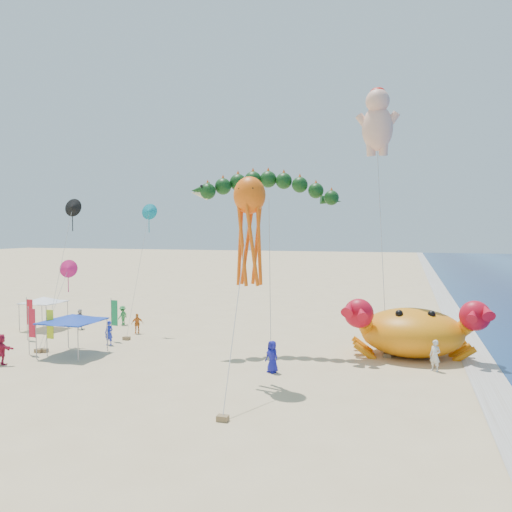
# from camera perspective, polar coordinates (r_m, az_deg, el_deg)

# --- Properties ---
(ground) EXTENTS (320.00, 320.00, 0.00)m
(ground) POSITION_cam_1_polar(r_m,az_deg,el_deg) (31.76, 2.46, -12.03)
(ground) COLOR #D1B784
(ground) RESTS_ON ground
(foam_strip) EXTENTS (320.00, 320.00, 0.00)m
(foam_strip) POSITION_cam_1_polar(r_m,az_deg,el_deg) (31.15, 24.94, -12.60)
(foam_strip) COLOR silver
(foam_strip) RESTS_ON ground
(crab_inflatable) EXTENTS (8.88, 6.42, 3.89)m
(crab_inflatable) POSITION_cam_1_polar(r_m,az_deg,el_deg) (34.22, 17.39, -8.13)
(crab_inflatable) COLOR orange
(crab_inflatable) RESTS_ON ground
(dragon_kite) EXTENTS (10.11, 5.17, 11.94)m
(dragon_kite) POSITION_cam_1_polar(r_m,az_deg,el_deg) (34.21, 1.24, 7.34)
(dragon_kite) COLOR #0E3411
(dragon_kite) RESTS_ON ground
(cherub_kite) EXTENTS (2.34, 4.97, 18.31)m
(cherub_kite) POSITION_cam_1_polar(r_m,az_deg,el_deg) (37.68, 13.72, 14.84)
(cherub_kite) COLOR #FFB89B
(cherub_kite) RESTS_ON ground
(octopus_kite) EXTENTS (1.75, 6.79, 11.10)m
(octopus_kite) POSITION_cam_1_polar(r_m,az_deg,el_deg) (26.82, -0.76, 3.80)
(octopus_kite) COLOR #FD600D
(octopus_kite) RESTS_ON ground
(canopy_blue) EXTENTS (3.72, 3.72, 2.71)m
(canopy_blue) POSITION_cam_1_polar(r_m,az_deg,el_deg) (35.22, -20.24, -6.65)
(canopy_blue) COLOR gray
(canopy_blue) RESTS_ON ground
(canopy_white) EXTENTS (3.16, 3.16, 2.71)m
(canopy_white) POSITION_cam_1_polar(r_m,az_deg,el_deg) (45.06, -23.10, -4.63)
(canopy_white) COLOR gray
(canopy_white) RESTS_ON ground
(feather_flags) EXTENTS (6.83, 5.14, 3.20)m
(feather_flags) POSITION_cam_1_polar(r_m,az_deg,el_deg) (37.79, -21.80, -6.69)
(feather_flags) COLOR gray
(feather_flags) RESTS_ON ground
(beachgoers) EXTENTS (28.40, 14.37, 1.88)m
(beachgoers) POSITION_cam_1_polar(r_m,az_deg,el_deg) (36.57, -14.57, -8.70)
(beachgoers) COLOR orange
(beachgoers) RESTS_ON ground
(small_kites) EXTENTS (4.81, 9.20, 10.50)m
(small_kites) POSITION_cam_1_polar(r_m,az_deg,el_deg) (38.45, -17.73, 1.74)
(small_kites) COLOR #0D8197
(small_kites) RESTS_ON ground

